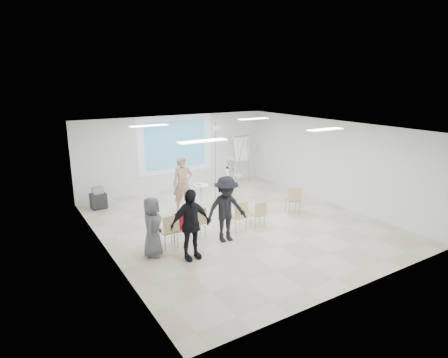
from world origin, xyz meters
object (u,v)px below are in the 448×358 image
chair_far_left (169,229)px  chair_center (239,214)px  player_left (183,181)px  flipchart_easel (242,148)px  audience_outer (152,223)px  av_cart (98,199)px  player_right (232,176)px  chair_left_inner (198,220)px  audience_mid (226,205)px  pedestal_table (201,193)px  chair_right_far (294,198)px  audience_left (190,219)px  chair_left_mid (180,228)px  laptop (197,221)px  chair_right_inner (259,212)px

chair_far_left → chair_center: bearing=-3.4°
player_left → flipchart_easel: 4.12m
audience_outer → flipchart_easel: flipchart_easel is taller
player_left → av_cart: player_left is taller
player_right → chair_left_inner: bearing=-144.3°
chair_far_left → audience_mid: audience_mid is taller
chair_center → chair_far_left: bearing=-178.5°
pedestal_table → chair_far_left: size_ratio=0.77×
player_left → chair_center: size_ratio=2.29×
audience_outer → player_left: bearing=-0.8°
chair_left_inner → av_cart: chair_left_inner is taller
chair_left_inner → chair_right_far: (3.60, 0.05, 0.03)m
audience_left → audience_mid: 1.38m
player_right → chair_left_mid: (-3.27, -2.48, -0.43)m
chair_right_far → av_cart: 6.71m
player_right → chair_center: 2.95m
chair_far_left → chair_right_far: 4.59m
chair_far_left → audience_outer: bearing=-165.4°
chair_center → av_cart: size_ratio=1.21×
chair_center → av_cart: 5.25m
audience_mid → av_cart: audience_mid is taller
chair_left_mid → chair_right_far: bearing=23.4°
player_right → audience_outer: (-4.12, -2.67, -0.07)m
chair_far_left → audience_outer: (-0.52, -0.16, 0.31)m
audience_outer → av_cart: 4.43m
chair_far_left → chair_left_inner: chair_far_left is taller
laptop → audience_mid: audience_mid is taller
chair_far_left → audience_mid: size_ratio=0.45×
pedestal_table → chair_center: chair_center is taller
player_left → player_right: 2.00m
chair_right_inner → laptop: bearing=175.8°
player_left → audience_mid: 2.87m
chair_center → chair_right_far: chair_right_far is taller
laptop → player_left: bearing=-101.3°
audience_mid → laptop: bearing=133.2°
player_right → audience_mid: audience_mid is taller
player_left → audience_mid: (-0.07, -2.87, -0.02)m
chair_left_mid → audience_left: audience_left is taller
player_right → audience_left: 4.74m
player_left → chair_right_far: player_left is taller
player_right → audience_mid: 3.55m
chair_right_far → laptop: chair_right_far is taller
chair_right_far → chair_left_inner: bearing=-157.6°
player_right → chair_left_inner: player_right is taller
chair_center → audience_outer: size_ratio=0.54×
pedestal_table → chair_left_mid: 3.58m
pedestal_table → laptop: pedestal_table is taller
player_left → chair_right_far: 3.76m
laptop → pedestal_table: bearing=-116.0°
flipchart_easel → chair_right_far: bearing=-105.3°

